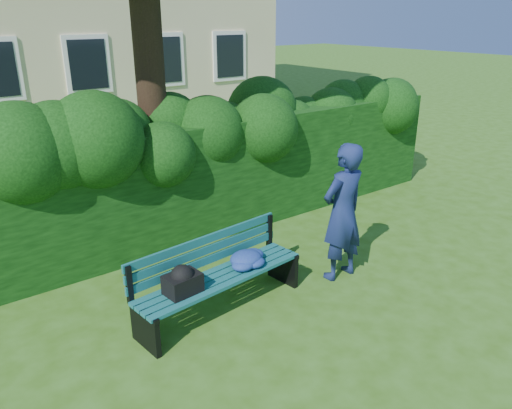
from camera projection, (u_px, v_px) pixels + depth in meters
ground at (284, 285)px, 6.56m from camera, size 80.00×80.00×0.00m
hedge at (195, 179)px, 7.88m from camera, size 10.00×1.00×1.80m
park_bench at (219, 272)px, 5.85m from camera, size 2.22×0.77×0.89m
man_reading at (343, 212)px, 6.47m from camera, size 0.68×0.46×1.85m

